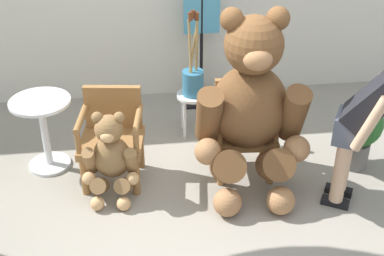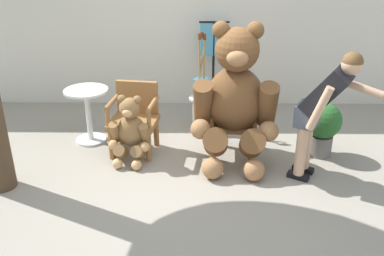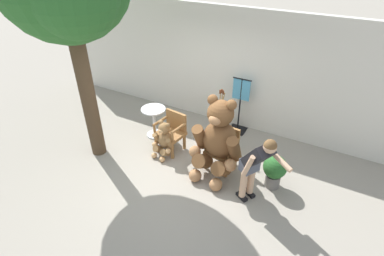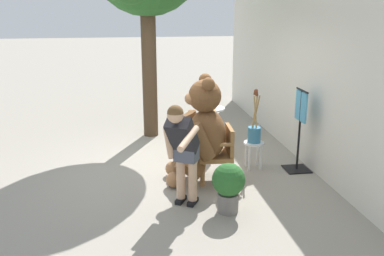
% 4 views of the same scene
% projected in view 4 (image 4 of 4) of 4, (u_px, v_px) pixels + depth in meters
% --- Properties ---
extents(ground_plane, '(60.00, 60.00, 0.00)m').
position_uv_depth(ground_plane, '(171.00, 168.00, 7.24)').
color(ground_plane, gray).
extents(back_wall, '(10.00, 0.16, 2.80)m').
position_uv_depth(back_wall, '(311.00, 82.00, 7.21)').
color(back_wall, silver).
rests_on(back_wall, ground).
extents(wooden_chair_left, '(0.62, 0.59, 0.86)m').
position_uv_depth(wooden_chair_left, '(204.00, 130.00, 7.79)').
color(wooden_chair_left, olive).
rests_on(wooden_chair_left, ground).
extents(wooden_chair_right, '(0.59, 0.56, 0.86)m').
position_uv_depth(wooden_chair_right, '(218.00, 152.00, 6.63)').
color(wooden_chair_right, olive).
rests_on(wooden_chair_right, ground).
extents(teddy_bear_large, '(1.00, 0.97, 1.66)m').
position_uv_depth(teddy_bear_large, '(201.00, 131.00, 6.50)').
color(teddy_bear_large, brown).
rests_on(teddy_bear_large, ground).
extents(teddy_bear_small, '(0.51, 0.50, 0.83)m').
position_uv_depth(teddy_bear_small, '(189.00, 133.00, 7.77)').
color(teddy_bear_small, olive).
rests_on(teddy_bear_small, ground).
extents(person_visitor, '(0.89, 0.52, 1.48)m').
position_uv_depth(person_visitor, '(183.00, 145.00, 5.59)').
color(person_visitor, black).
rests_on(person_visitor, ground).
extents(white_stool, '(0.34, 0.34, 0.46)m').
position_uv_depth(white_stool, '(254.00, 148.00, 7.14)').
color(white_stool, silver).
rests_on(white_stool, ground).
extents(brush_bucket, '(0.22, 0.22, 0.90)m').
position_uv_depth(brush_bucket, '(254.00, 132.00, 7.06)').
color(brush_bucket, teal).
rests_on(brush_bucket, white_stool).
extents(round_side_table, '(0.56, 0.56, 0.72)m').
position_uv_depth(round_side_table, '(210.00, 121.00, 8.43)').
color(round_side_table, silver).
rests_on(round_side_table, ground).
extents(potted_plant, '(0.44, 0.44, 0.68)m').
position_uv_depth(potted_plant, '(228.00, 184.00, 5.61)').
color(potted_plant, slate).
rests_on(potted_plant, ground).
extents(clothing_display_stand, '(0.44, 0.40, 1.36)m').
position_uv_depth(clothing_display_stand, '(300.00, 128.00, 6.96)').
color(clothing_display_stand, black).
rests_on(clothing_display_stand, ground).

